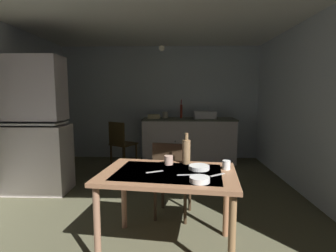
{
  "coord_description": "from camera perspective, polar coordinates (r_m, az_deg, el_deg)",
  "views": [
    {
      "loc": [
        0.33,
        -3.56,
        1.42
      ],
      "look_at": [
        0.23,
        -0.1,
        0.99
      ],
      "focal_mm": 27.85,
      "sensor_mm": 36.0,
      "label": 1
    }
  ],
  "objects": [
    {
      "name": "teaspoon_by_cup",
      "position": [
        2.32,
        -2.97,
        -9.96
      ],
      "size": [
        0.15,
        0.08,
        0.0
      ],
      "primitive_type": "cube",
      "rotation": [
        0.0,
        0.0,
        0.43
      ],
      "color": "beige",
      "rests_on": "dining_table"
    },
    {
      "name": "chair_far_side",
      "position": [
        3.0,
        0.89,
        -11.11
      ],
      "size": [
        0.47,
        0.47,
        0.89
      ],
      "color": "#342416",
      "rests_on": "ground"
    },
    {
      "name": "ground_plane",
      "position": [
        3.85,
        -3.48,
        -14.61
      ],
      "size": [
        5.29,
        5.29,
        0.0
      ],
      "primitive_type": "plane",
      "color": "brown"
    },
    {
      "name": "dining_table",
      "position": [
        2.35,
        0.1,
        -12.16
      ],
      "size": [
        1.27,
        0.93,
        0.74
      ],
      "color": "#9B6B49",
      "rests_on": "ground"
    },
    {
      "name": "stoneware_crock",
      "position": [
        5.47,
        -0.62,
        2.44
      ],
      "size": [
        0.11,
        0.11,
        0.13
      ],
      "primitive_type": "cylinder",
      "color": "#C0B69C",
      "rests_on": "counter_cabinet"
    },
    {
      "name": "hutch_cabinet",
      "position": [
        4.16,
        -26.88,
        -0.74
      ],
      "size": [
        0.87,
        0.5,
        1.94
      ],
      "color": "silver",
      "rests_on": "ground"
    },
    {
      "name": "wall_right",
      "position": [
        4.01,
        28.94,
        3.25
      ],
      "size": [
        0.1,
        4.39,
        2.43
      ],
      "primitive_type": "cube",
      "color": "silver",
      "rests_on": "ground"
    },
    {
      "name": "table_knife",
      "position": [
        2.24,
        4.32,
        -10.6
      ],
      "size": [
        0.18,
        0.04,
        0.0
      ],
      "primitive_type": "cube",
      "rotation": [
        0.0,
        0.0,
        3.25
      ],
      "color": "silver",
      "rests_on": "dining_table"
    },
    {
      "name": "ceiling_slab",
      "position": [
        3.73,
        -3.79,
        23.55
      ],
      "size": [
        4.33,
        4.39,
        0.1
      ],
      "primitive_type": "cube",
      "color": "white"
    },
    {
      "name": "wall_back",
      "position": [
        5.77,
        -1.63,
        5.03
      ],
      "size": [
        4.33,
        0.1,
        2.43
      ],
      "primitive_type": "cube",
      "color": "silver",
      "rests_on": "ground"
    },
    {
      "name": "counter_cabinet",
      "position": [
        5.48,
        4.55,
        -3.07
      ],
      "size": [
        1.91,
        0.64,
        0.91
      ],
      "color": "silver",
      "rests_on": "ground"
    },
    {
      "name": "serving_bowl_wide",
      "position": [
        2.07,
        6.93,
        -11.56
      ],
      "size": [
        0.16,
        0.16,
        0.04
      ],
      "primitive_type": "cylinder",
      "color": "white",
      "rests_on": "dining_table"
    },
    {
      "name": "sink_basin",
      "position": [
        5.44,
        8.06,
        2.46
      ],
      "size": [
        0.44,
        0.34,
        0.15
      ],
      "color": "silver",
      "rests_on": "counter_cabinet"
    },
    {
      "name": "teaspoon_near_bowl",
      "position": [
        2.27,
        10.73,
        -10.46
      ],
      "size": [
        0.14,
        0.11,
        0.0
      ],
      "primitive_type": "cube",
      "rotation": [
        0.0,
        0.0,
        0.59
      ],
      "color": "beige",
      "rests_on": "dining_table"
    },
    {
      "name": "chair_by_counter",
      "position": [
        5.03,
        -10.19,
        -3.68
      ],
      "size": [
        0.55,
        0.55,
        0.9
      ],
      "color": "#3A2A13",
      "rests_on": "ground"
    },
    {
      "name": "pendant_bulb",
      "position": [
        3.71,
        -1.38,
        16.68
      ],
      "size": [
        0.08,
        0.08,
        0.08
      ],
      "primitive_type": "sphere",
      "color": "#F9EFCC"
    },
    {
      "name": "mug_dark",
      "position": [
        2.44,
        12.64,
        -8.32
      ],
      "size": [
        0.07,
        0.07,
        0.08
      ],
      "primitive_type": "cylinder",
      "color": "white",
      "rests_on": "dining_table"
    },
    {
      "name": "soup_bowl_small",
      "position": [
        2.41,
        6.82,
        -8.98
      ],
      "size": [
        0.19,
        0.19,
        0.04
      ],
      "primitive_type": "cylinder",
      "color": "white",
      "rests_on": "dining_table"
    },
    {
      "name": "glass_bottle",
      "position": [
        2.56,
        4.03,
        -5.48
      ],
      "size": [
        0.08,
        0.08,
        0.3
      ],
      "color": "olive",
      "rests_on": "dining_table"
    },
    {
      "name": "mixing_bowl_counter",
      "position": [
        5.37,
        -3.1,
        2.09
      ],
      "size": [
        0.26,
        0.26,
        0.08
      ],
      "primitive_type": "cylinder",
      "color": "beige",
      "rests_on": "counter_cabinet"
    },
    {
      "name": "hand_pump",
      "position": [
        5.44,
        2.91,
        3.49
      ],
      "size": [
        0.05,
        0.27,
        0.39
      ],
      "color": "maroon",
      "rests_on": "counter_cabinet"
    },
    {
      "name": "teacup_mint",
      "position": [
        2.54,
        0.14,
        -7.48
      ],
      "size": [
        0.08,
        0.08,
        0.09
      ],
      "primitive_type": "cylinder",
      "color": "tan",
      "rests_on": "dining_table"
    }
  ]
}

